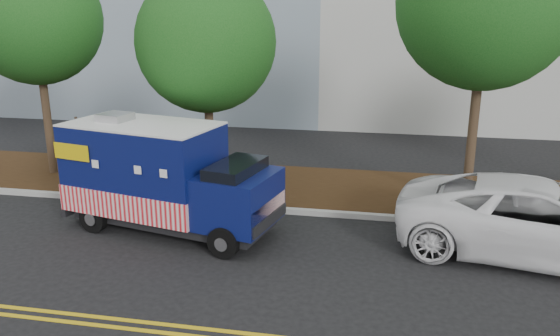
# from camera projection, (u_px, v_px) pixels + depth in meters

# --- Properties ---
(ground) EXTENTS (120.00, 120.00, 0.00)m
(ground) POSITION_uv_depth(u_px,v_px,m) (186.00, 226.00, 14.23)
(ground) COLOR black
(ground) RESTS_ON ground
(curb) EXTENTS (120.00, 0.18, 0.15)m
(curb) POSITION_uv_depth(u_px,v_px,m) (203.00, 205.00, 15.53)
(curb) COLOR #9E9E99
(curb) RESTS_ON ground
(mulch_strip) EXTENTS (120.00, 4.00, 0.15)m
(mulch_strip) POSITION_uv_depth(u_px,v_px,m) (224.00, 182.00, 17.51)
(mulch_strip) COLOR black
(mulch_strip) RESTS_ON ground
(centerline_near) EXTENTS (120.00, 0.10, 0.01)m
(centerline_near) POSITION_uv_depth(u_px,v_px,m) (101.00, 317.00, 10.04)
(centerline_near) COLOR gold
(centerline_near) RESTS_ON ground
(centerline_far) EXTENTS (120.00, 0.10, 0.01)m
(centerline_far) POSITION_uv_depth(u_px,v_px,m) (94.00, 325.00, 9.81)
(centerline_far) COLOR gold
(centerline_far) RESTS_ON ground
(tree_a) EXTENTS (4.09, 4.09, 7.18)m
(tree_a) POSITION_uv_depth(u_px,v_px,m) (35.00, 19.00, 16.94)
(tree_a) COLOR #38281C
(tree_a) RESTS_ON ground
(tree_b) EXTENTS (4.04, 4.04, 6.53)m
(tree_b) POSITION_uv_depth(u_px,v_px,m) (206.00, 43.00, 15.64)
(tree_b) COLOR #38281C
(tree_b) RESTS_ON ground
(tree_c) EXTENTS (4.54, 4.54, 7.90)m
(tree_c) POSITION_uv_depth(u_px,v_px,m) (486.00, 2.00, 13.87)
(tree_c) COLOR #38281C
(tree_c) RESTS_ON ground
(sign_post) EXTENTS (0.06, 0.06, 2.40)m
(sign_post) POSITION_uv_depth(u_px,v_px,m) (80.00, 156.00, 16.30)
(sign_post) COLOR #473828
(sign_post) RESTS_ON ground
(food_truck) EXTENTS (5.81, 3.16, 2.91)m
(food_truck) POSITION_uv_depth(u_px,v_px,m) (161.00, 179.00, 13.75)
(food_truck) COLOR black
(food_truck) RESTS_ON ground
(white_car) EXTENTS (6.74, 4.05, 1.75)m
(white_car) POSITION_uv_depth(u_px,v_px,m) (540.00, 220.00, 12.31)
(white_car) COLOR white
(white_car) RESTS_ON ground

